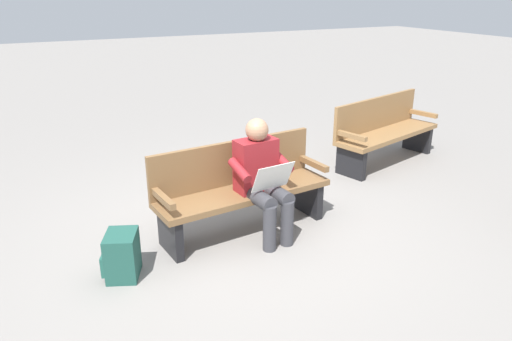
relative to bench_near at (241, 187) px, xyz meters
name	(u,v)px	position (x,y,z in m)	size (l,w,h in m)	color
ground_plane	(245,231)	(-0.01, 0.07, -0.46)	(40.00, 40.00, 0.00)	gray
bench_near	(241,187)	(0.00, 0.00, 0.00)	(1.84, 0.65, 0.90)	brown
person_seated	(262,176)	(-0.12, 0.22, 0.17)	(0.60, 0.60, 1.18)	maroon
backpack	(122,255)	(1.28, 0.34, -0.26)	(0.38, 0.39, 0.40)	#1E4C42
bench_far	(384,130)	(-2.64, -0.94, 0.00)	(1.86, 0.93, 0.90)	olive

